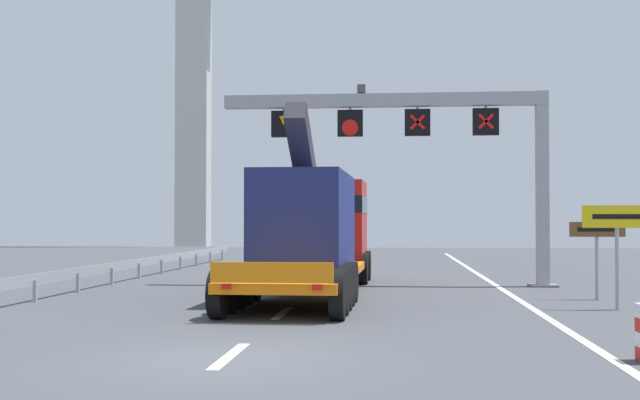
% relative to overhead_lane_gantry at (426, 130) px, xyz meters
% --- Properties ---
extents(ground, '(112.00, 112.00, 0.00)m').
position_rel_overhead_lane_gantry_xyz_m(ground, '(-3.82, -15.19, -5.32)').
color(ground, '#424449').
extents(lane_markings, '(0.20, 52.79, 0.01)m').
position_rel_overhead_lane_gantry_xyz_m(lane_markings, '(-3.73, 3.90, -5.32)').
color(lane_markings, silver).
rests_on(lane_markings, ground).
extents(edge_line_right, '(0.20, 63.00, 0.01)m').
position_rel_overhead_lane_gantry_xyz_m(edge_line_right, '(2.38, -3.19, -5.32)').
color(edge_line_right, silver).
rests_on(edge_line_right, ground).
extents(overhead_lane_gantry, '(11.31, 0.90, 6.90)m').
position_rel_overhead_lane_gantry_xyz_m(overhead_lane_gantry, '(0.00, 0.00, 0.00)').
color(overhead_lane_gantry, '#9EA0A5').
rests_on(overhead_lane_gantry, ground).
extents(heavy_haul_truck_orange, '(3.23, 14.10, 5.30)m').
position_rel_overhead_lane_gantry_xyz_m(heavy_haul_truck_orange, '(-3.52, -2.60, -3.33)').
color(heavy_haul_truck_orange, orange).
rests_on(heavy_haul_truck_orange, ground).
extents(exit_sign_yellow, '(1.71, 0.15, 2.59)m').
position_rel_overhead_lane_gantry_xyz_m(exit_sign_yellow, '(4.45, -7.19, -3.32)').
color(exit_sign_yellow, '#9EA0A5').
rests_on(exit_sign_yellow, ground).
extents(tourist_info_sign_brown, '(1.52, 0.15, 2.18)m').
position_rel_overhead_lane_gantry_xyz_m(tourist_info_sign_brown, '(4.59, -4.56, -3.66)').
color(tourist_info_sign_brown, '#9EA0A5').
rests_on(tourist_info_sign_brown, ground).
extents(guardrail_left, '(0.13, 36.14, 0.76)m').
position_rel_overhead_lane_gantry_xyz_m(guardrail_left, '(-10.84, 0.88, -4.76)').
color(guardrail_left, '#999EA3').
rests_on(guardrail_left, ground).
extents(bridge_pylon_distant, '(9.00, 2.00, 38.28)m').
position_rel_overhead_lane_gantry_xyz_m(bridge_pylon_distant, '(-18.74, 42.29, 14.21)').
color(bridge_pylon_distant, '#B7B7B2').
rests_on(bridge_pylon_distant, ground).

